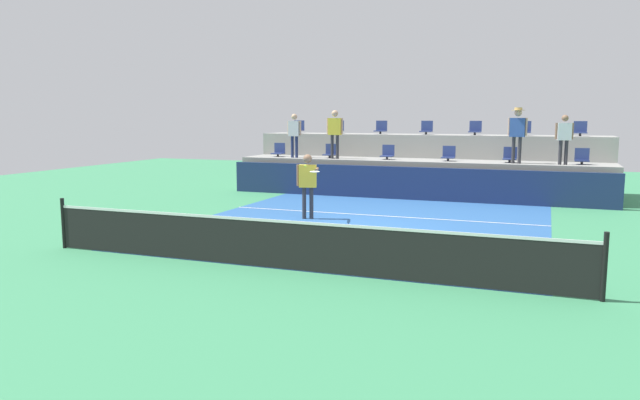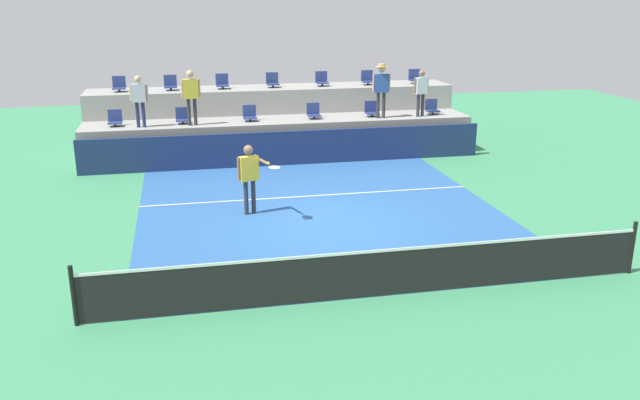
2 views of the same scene
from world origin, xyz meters
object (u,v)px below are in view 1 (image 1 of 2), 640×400
stadium_chair_lower_left (330,152)px  spectator_in_grey (294,132)px  stadium_chair_lower_mid_right (449,155)px  stadium_chair_upper_right (524,130)px  tennis_player (308,179)px  spectator_with_hat (517,129)px  spectator_leaning_on_rail (335,129)px  stadium_chair_upper_mid_right (475,129)px  stadium_chair_upper_far_left (298,128)px  tennis_ball (305,166)px  stadium_chair_lower_far_left (279,151)px  stadium_chair_lower_right (510,156)px  stadium_chair_upper_far_right (580,130)px  stadium_chair_upper_center (426,129)px  stadium_chair_lower_far_right (582,158)px  stadium_chair_upper_mid_left (381,128)px  stadium_chair_upper_left (338,128)px  stadium_chair_lower_mid_left (388,153)px  spectator_in_white (564,135)px

stadium_chair_lower_left → spectator_in_grey: size_ratio=0.32×
stadium_chair_lower_mid_right → stadium_chair_upper_right: size_ratio=1.00×
tennis_player → spectator_with_hat: spectator_with_hat is taller
spectator_leaning_on_rail → stadium_chair_lower_mid_right: bearing=5.4°
spectator_with_hat → stadium_chair_upper_mid_right: bearing=126.0°
stadium_chair_upper_far_left → tennis_ball: stadium_chair_upper_far_left is taller
stadium_chair_lower_far_left → stadium_chair_lower_mid_right: size_ratio=1.00×
stadium_chair_lower_right → stadium_chair_upper_far_right: 2.96m
stadium_chair_upper_mid_right → stadium_chair_upper_far_left: bearing=180.0°
stadium_chair_lower_right → spectator_in_grey: bearing=-177.1°
stadium_chair_lower_far_left → tennis_player: (3.65, -6.02, -0.38)m
stadium_chair_lower_left → spectator_in_grey: bearing=-163.5°
spectator_in_grey → spectator_leaning_on_rail: (1.60, 0.00, 0.09)m
stadium_chair_upper_center → stadium_chair_lower_far_right: bearing=-18.5°
stadium_chair_upper_mid_left → spectator_in_grey: (-2.74, -2.18, -0.09)m
stadium_chair_upper_left → stadium_chair_upper_right: bearing=0.0°
stadium_chair_lower_mid_right → stadium_chair_upper_mid_left: (-2.91, 1.80, 0.85)m
stadium_chair_lower_mid_left → stadium_chair_upper_right: bearing=21.5°
stadium_chair_lower_right → spectator_in_white: size_ratio=0.33×
stadium_chair_lower_far_right → stadium_chair_upper_left: stadium_chair_upper_left is taller
stadium_chair_upper_far_left → stadium_chair_upper_center: (5.28, 0.00, 0.00)m
stadium_chair_lower_far_left → stadium_chair_upper_left: bearing=45.3°
tennis_player → stadium_chair_lower_far_left: bearing=121.2°
stadium_chair_upper_far_right → stadium_chair_upper_far_left: bearing=180.0°
stadium_chair_lower_far_left → tennis_player: stadium_chair_lower_far_left is taller
spectator_in_white → stadium_chair_lower_left: bearing=177.3°
stadium_chair_lower_far_left → tennis_player: 7.05m
stadium_chair_upper_left → spectator_in_grey: size_ratio=0.32×
stadium_chair_lower_right → spectator_with_hat: bearing=-60.4°
stadium_chair_lower_mid_left → stadium_chair_lower_left: bearing=180.0°
stadium_chair_upper_right → spectator_in_white: bearing=-59.7°
stadium_chair_lower_far_left → stadium_chair_upper_far_right: stadium_chair_upper_far_right is taller
stadium_chair_lower_mid_left → stadium_chair_upper_center: size_ratio=1.00×
stadium_chair_lower_far_left → stadium_chair_lower_mid_left: (4.31, 0.00, 0.00)m
stadium_chair_lower_far_left → stadium_chair_lower_right: bearing=0.0°
stadium_chair_lower_mid_right → stadium_chair_upper_center: stadium_chair_upper_center is taller
stadium_chair_lower_mid_right → stadium_chair_upper_far_right: (4.23, 1.80, 0.85)m
stadium_chair_lower_right → stadium_chair_lower_left: bearing=180.0°
stadium_chair_lower_mid_right → stadium_chair_upper_left: size_ratio=1.00×
stadium_chair_upper_left → tennis_ball: 9.12m
stadium_chair_lower_mid_left → stadium_chair_lower_right: bearing=0.0°
stadium_chair_upper_mid_left → spectator_in_grey: 3.50m
stadium_chair_upper_far_right → stadium_chair_upper_center: bearing=180.0°
tennis_player → stadium_chair_upper_mid_left: bearing=90.6°
stadium_chair_lower_right → spectator_in_grey: (-7.69, -0.38, 0.76)m
spectator_leaning_on_rail → stadium_chair_lower_far_left: bearing=171.0°
stadium_chair_upper_center → stadium_chair_lower_mid_right: bearing=-57.8°
tennis_player → spectator_with_hat: 7.70m
stadium_chair_lower_left → stadium_chair_upper_left: size_ratio=1.00×
stadium_chair_upper_right → stadium_chair_upper_far_right: 1.84m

